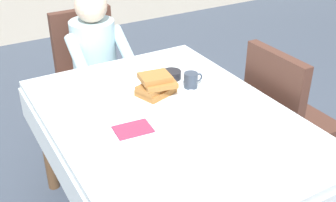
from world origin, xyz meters
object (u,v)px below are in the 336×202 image
object	(u,v)px
chair_diner	(90,67)
syrup_pitcher	(97,93)
cup_coffee	(191,80)
fork_left_of_plate	(127,108)
breakfast_stack	(156,85)
knife_right_of_plate	(191,90)
plate_breakfast	(159,96)
spoon_near_edge	(194,126)
chair_right_side	(283,113)
bowl_butter	(171,75)
dining_table_main	(170,131)
diner_person	(96,57)

from	to	relation	value
chair_diner	syrup_pitcher	size ratio (longest dim) A/B	11.63
cup_coffee	fork_left_of_plate	size ratio (longest dim) A/B	0.63
fork_left_of_plate	breakfast_stack	bearing A→B (deg)	-80.27
knife_right_of_plate	syrup_pitcher	bearing A→B (deg)	68.44
breakfast_stack	syrup_pitcher	distance (m)	0.31
chair_diner	plate_breakfast	xyz separation A→B (m)	(0.03, -0.98, 0.22)
breakfast_stack	fork_left_of_plate	size ratio (longest dim) A/B	1.22
fork_left_of_plate	spoon_near_edge	size ratio (longest dim) A/B	1.20
plate_breakfast	knife_right_of_plate	xyz separation A→B (m)	(0.19, -0.02, -0.01)
chair_right_side	fork_left_of_plate	bearing A→B (deg)	-100.76
cup_coffee	bowl_butter	size ratio (longest dim) A/B	1.03
breakfast_stack	cup_coffee	size ratio (longest dim) A/B	1.95
dining_table_main	plate_breakfast	size ratio (longest dim) A/B	5.44
knife_right_of_plate	fork_left_of_plate	bearing A→B (deg)	87.01
chair_right_side	chair_diner	bearing A→B (deg)	-147.01
diner_person	fork_left_of_plate	bearing A→B (deg)	79.30
chair_diner	plate_breakfast	bearing A→B (deg)	91.84
diner_person	syrup_pitcher	world-z (taller)	diner_person
fork_left_of_plate	diner_person	bearing A→B (deg)	-9.57
cup_coffee	syrup_pitcher	bearing A→B (deg)	165.82
chair_right_side	breakfast_stack	world-z (taller)	chair_right_side
spoon_near_edge	bowl_butter	bearing A→B (deg)	86.89
knife_right_of_plate	spoon_near_edge	xyz separation A→B (m)	(-0.18, -0.31, 0.00)
chair_diner	plate_breakfast	distance (m)	1.00
dining_table_main	plate_breakfast	bearing A→B (deg)	77.69
fork_left_of_plate	plate_breakfast	bearing A→B (deg)	-82.86
breakfast_stack	fork_left_of_plate	bearing A→B (deg)	-171.41
bowl_butter	spoon_near_edge	size ratio (longest dim) A/B	0.73
diner_person	cup_coffee	xyz separation A→B (m)	(0.24, -0.81, 0.11)
chair_diner	chair_right_side	xyz separation A→B (m)	(0.76, -1.17, 0.00)
diner_person	syrup_pitcher	bearing A→B (deg)	69.48
diner_person	spoon_near_edge	distance (m)	1.15
syrup_pitcher	fork_left_of_plate	bearing A→B (deg)	-59.09
bowl_butter	fork_left_of_plate	size ratio (longest dim) A/B	0.61
chair_diner	syrup_pitcher	world-z (taller)	chair_diner
plate_breakfast	bowl_butter	xyz separation A→B (m)	(0.17, 0.16, 0.01)
plate_breakfast	fork_left_of_plate	bearing A→B (deg)	-173.99
cup_coffee	syrup_pitcher	distance (m)	0.51
bowl_butter	knife_right_of_plate	xyz separation A→B (m)	(0.02, -0.18, -0.02)
bowl_butter	breakfast_stack	bearing A→B (deg)	-139.70
diner_person	breakfast_stack	xyz separation A→B (m)	(0.02, -0.81, 0.14)
dining_table_main	diner_person	bearing A→B (deg)	89.38
dining_table_main	spoon_near_edge	xyz separation A→B (m)	(0.05, -0.13, 0.09)
dining_table_main	plate_breakfast	distance (m)	0.22
dining_table_main	fork_left_of_plate	xyz separation A→B (m)	(-0.15, 0.17, 0.09)
chair_right_side	plate_breakfast	size ratio (longest dim) A/B	3.32
chair_right_side	fork_left_of_plate	distance (m)	0.96
chair_diner	diner_person	size ratio (longest dim) A/B	0.83
cup_coffee	chair_right_side	bearing A→B (deg)	-21.99
bowl_butter	syrup_pitcher	world-z (taller)	syrup_pitcher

